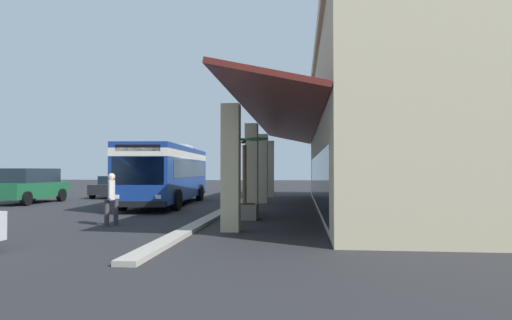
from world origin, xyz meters
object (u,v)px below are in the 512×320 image
(parked_sedan_charcoal, at_px, (116,186))
(parked_suv_green, at_px, (30,185))
(potted_palm, at_px, (245,202))
(transit_bus, at_px, (168,171))
(pedestrian, at_px, (111,196))

(parked_sedan_charcoal, bearing_deg, parked_suv_green, -24.64)
(parked_sedan_charcoal, distance_m, potted_palm, 16.34)
(transit_bus, distance_m, parked_sedan_charcoal, 7.97)
(transit_bus, bearing_deg, parked_sedan_charcoal, -136.64)
(transit_bus, distance_m, parked_suv_green, 8.09)
(transit_bus, bearing_deg, parked_suv_green, -90.18)
(parked_sedan_charcoal, xyz_separation_m, pedestrian, (14.91, 6.27, 0.26))
(transit_bus, relative_size, parked_sedan_charcoal, 2.55)
(parked_sedan_charcoal, relative_size, potted_palm, 1.40)
(potted_palm, bearing_deg, transit_bus, -142.99)
(transit_bus, height_order, pedestrian, transit_bus)
(transit_bus, height_order, parked_sedan_charcoal, transit_bus)
(parked_suv_green, distance_m, parked_sedan_charcoal, 6.29)
(transit_bus, distance_m, potted_palm, 8.55)
(parked_sedan_charcoal, relative_size, pedestrian, 2.51)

